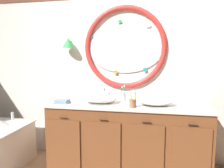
{
  "coord_description": "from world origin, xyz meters",
  "views": [
    {
      "loc": [
        0.4,
        -2.42,
        1.47
      ],
      "look_at": [
        -0.11,
        0.25,
        1.13
      ],
      "focal_mm": 34.27,
      "sensor_mm": 36.0,
      "label": 1
    }
  ],
  "objects": [
    {
      "name": "faucet_set_right",
      "position": [
        0.44,
        0.47,
        0.94
      ],
      "size": [
        0.23,
        0.14,
        0.15
      ],
      "color": "silver",
      "rests_on": "vanity_counter"
    },
    {
      "name": "soap_dispenser",
      "position": [
        0.16,
        0.35,
        0.95
      ],
      "size": [
        0.06,
        0.07,
        0.18
      ],
      "color": "#EFE5C6",
      "rests_on": "vanity_counter"
    },
    {
      "name": "faucet_set_left",
      "position": [
        -0.27,
        0.47,
        0.94
      ],
      "size": [
        0.21,
        0.12,
        0.17
      ],
      "color": "silver",
      "rests_on": "vanity_counter"
    },
    {
      "name": "sink_basin_right",
      "position": [
        0.44,
        0.23,
        0.94
      ],
      "size": [
        0.44,
        0.44,
        0.12
      ],
      "color": "white",
      "rests_on": "vanity_counter"
    },
    {
      "name": "folded_hand_towel",
      "position": [
        -0.75,
        0.12,
        0.9
      ],
      "size": [
        0.19,
        0.14,
        0.05
      ],
      "color": "#7593A8",
      "rests_on": "vanity_counter"
    },
    {
      "name": "toothbrush_holder_left",
      "position": [
        0.01,
        0.39,
        0.94
      ],
      "size": [
        0.08,
        0.08,
        0.22
      ],
      "color": "silver",
      "rests_on": "vanity_counter"
    },
    {
      "name": "toothbrush_holder_right",
      "position": [
        0.17,
        0.06,
        0.93
      ],
      "size": [
        0.09,
        0.09,
        0.2
      ],
      "color": "#996647",
      "rests_on": "vanity_counter"
    },
    {
      "name": "back_wall_assembly",
      "position": [
        -0.0,
        0.59,
        1.33
      ],
      "size": [
        6.4,
        0.26,
        2.6
      ],
      "color": "silver",
      "rests_on": "ground_plane"
    },
    {
      "name": "vanity_counter",
      "position": [
        0.09,
        0.25,
        0.44
      ],
      "size": [
        2.04,
        0.63,
        0.88
      ],
      "color": "brown",
      "rests_on": "ground_plane"
    },
    {
      "name": "sink_basin_left",
      "position": [
        -0.27,
        0.23,
        0.94
      ],
      "size": [
        0.45,
        0.45,
        0.13
      ],
      "color": "white",
      "rests_on": "vanity_counter"
    }
  ]
}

